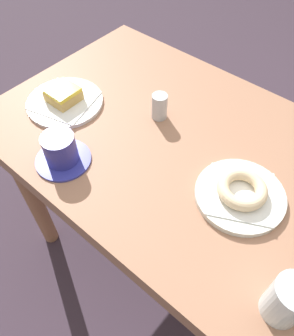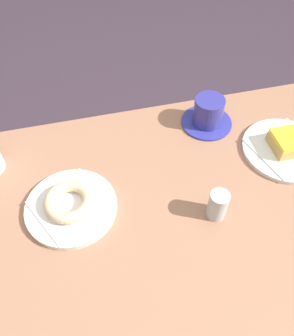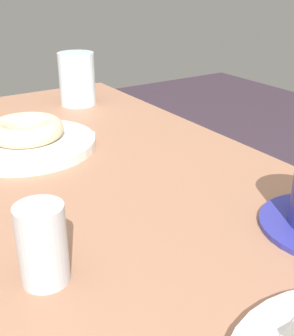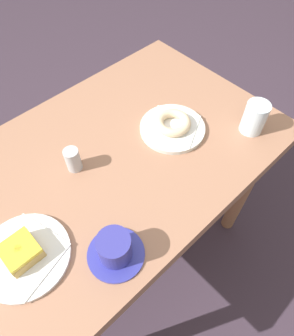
% 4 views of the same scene
% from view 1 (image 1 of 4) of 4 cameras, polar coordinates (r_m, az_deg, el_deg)
% --- Properties ---
extents(ground_plane, '(6.00, 6.00, 0.00)m').
position_cam_1_polar(ground_plane, '(1.53, 3.67, -14.52)').
color(ground_plane, '#392C38').
extents(table, '(1.10, 0.71, 0.72)m').
position_cam_1_polar(table, '(0.99, 5.50, 0.49)').
color(table, '#9B6A50').
rests_on(table, ground_plane).
extents(plate_glazed_square, '(0.23, 0.23, 0.01)m').
position_cam_1_polar(plate_glazed_square, '(1.05, -13.81, 10.87)').
color(plate_glazed_square, silver).
rests_on(plate_glazed_square, table).
extents(napkin_glazed_square, '(0.20, 0.20, 0.00)m').
position_cam_1_polar(napkin_glazed_square, '(1.05, -13.89, 11.16)').
color(napkin_glazed_square, white).
rests_on(napkin_glazed_square, plate_glazed_square).
extents(donut_glazed_square, '(0.08, 0.08, 0.04)m').
position_cam_1_polar(donut_glazed_square, '(1.04, -14.12, 12.09)').
color(donut_glazed_square, tan).
rests_on(donut_glazed_square, napkin_glazed_square).
extents(plate_sugar_ring, '(0.21, 0.21, 0.02)m').
position_cam_1_polar(plate_sugar_ring, '(0.83, 15.57, -4.52)').
color(plate_sugar_ring, silver).
rests_on(plate_sugar_ring, table).
extents(napkin_sugar_ring, '(0.21, 0.21, 0.00)m').
position_cam_1_polar(napkin_sugar_ring, '(0.82, 15.70, -4.16)').
color(napkin_sugar_ring, white).
rests_on(napkin_sugar_ring, plate_sugar_ring).
extents(donut_sugar_ring, '(0.12, 0.12, 0.03)m').
position_cam_1_polar(donut_sugar_ring, '(0.81, 15.94, -3.52)').
color(donut_sugar_ring, beige).
rests_on(donut_sugar_ring, napkin_sugar_ring).
extents(water_glass, '(0.07, 0.07, 0.11)m').
position_cam_1_polar(water_glass, '(0.69, 22.83, -20.13)').
color(water_glass, silver).
rests_on(water_glass, table).
extents(coffee_cup, '(0.14, 0.14, 0.09)m').
position_cam_1_polar(coffee_cup, '(0.87, -14.53, 2.93)').
color(coffee_cup, '#303295').
rests_on(coffee_cup, table).
extents(sugar_jar, '(0.04, 0.04, 0.08)m').
position_cam_1_polar(sugar_jar, '(0.96, 2.15, 10.47)').
color(sugar_jar, '#B5B9BE').
rests_on(sugar_jar, table).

